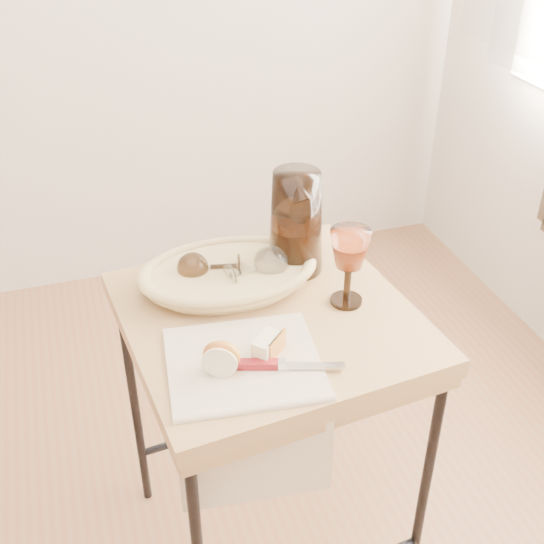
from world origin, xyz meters
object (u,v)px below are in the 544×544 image
object	(u,v)px
goblet_lying_b	(254,268)
apple_half	(222,356)
bread_basket	(229,276)
goblet_lying_a	(213,267)
table_knife	(286,364)
pitcher	(296,222)
tea_towel	(244,362)
wine_goblet	(348,267)
side_table	(270,439)

from	to	relation	value
goblet_lying_b	apple_half	bearing A→B (deg)	-130.66
bread_basket	goblet_lying_a	xyz separation A→B (m)	(-0.03, 0.02, 0.02)
table_knife	pitcher	bearing A→B (deg)	85.79
tea_towel	pitcher	world-z (taller)	pitcher
goblet_lying_b	table_knife	world-z (taller)	goblet_lying_b
tea_towel	wine_goblet	bearing A→B (deg)	31.85
wine_goblet	table_knife	distance (m)	0.28
side_table	bread_basket	distance (m)	0.44
apple_half	goblet_lying_a	bearing A→B (deg)	104.05
table_knife	goblet_lying_b	bearing A→B (deg)	103.52
side_table	pitcher	bearing A→B (deg)	53.98
pitcher	goblet_lying_b	bearing A→B (deg)	-169.33
bread_basket	apple_half	xyz separation A→B (m)	(-0.09, -0.29, 0.01)
goblet_lying_b	goblet_lying_a	bearing A→B (deg)	144.05
apple_half	table_knife	world-z (taller)	apple_half
wine_goblet	side_table	bearing A→B (deg)	176.00
tea_towel	wine_goblet	distance (m)	0.32
bread_basket	apple_half	distance (m)	0.30
pitcher	wine_goblet	size ratio (longest dim) A/B	1.57
goblet_lying_a	goblet_lying_b	bearing A→B (deg)	168.98
bread_basket	wine_goblet	world-z (taller)	wine_goblet
goblet_lying_a	bread_basket	bearing A→B (deg)	166.04
tea_towel	apple_half	distance (m)	0.06
table_knife	side_table	bearing A→B (deg)	100.21
pitcher	apple_half	world-z (taller)	pitcher
tea_towel	goblet_lying_a	distance (m)	0.29
goblet_lying_a	side_table	bearing A→B (deg)	134.25
goblet_lying_b	apple_half	distance (m)	0.30
goblet_lying_a	wine_goblet	size ratio (longest dim) A/B	0.64
side_table	tea_towel	world-z (taller)	tea_towel
side_table	bread_basket	xyz separation A→B (m)	(-0.06, 0.13, 0.42)
bread_basket	goblet_lying_b	bearing A→B (deg)	-20.48
bread_basket	goblet_lying_a	world-z (taller)	goblet_lying_a
side_table	apple_half	bearing A→B (deg)	-132.99
goblet_lying_b	wine_goblet	size ratio (longest dim) A/B	0.71
bread_basket	apple_half	bearing A→B (deg)	-105.78
pitcher	goblet_lying_a	bearing A→B (deg)	171.00
side_table	goblet_lying_b	xyz separation A→B (m)	(-0.00, 0.11, 0.44)
tea_towel	goblet_lying_a	xyz separation A→B (m)	(0.01, 0.29, 0.05)
goblet_lying_a	goblet_lying_b	size ratio (longest dim) A/B	0.91
tea_towel	goblet_lying_b	world-z (taller)	goblet_lying_b
tea_towel	pitcher	size ratio (longest dim) A/B	1.04
bread_basket	table_knife	size ratio (longest dim) A/B	1.75
table_knife	apple_half	bearing A→B (deg)	-177.51
pitcher	side_table	bearing A→B (deg)	-138.40
pitcher	table_knife	xyz separation A→B (m)	(-0.14, -0.35, -0.11)
goblet_lying_a	apple_half	world-z (taller)	goblet_lying_a
goblet_lying_b	wine_goblet	distance (m)	0.22
wine_goblet	table_knife	world-z (taller)	wine_goblet
bread_basket	wine_goblet	size ratio (longest dim) A/B	1.98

